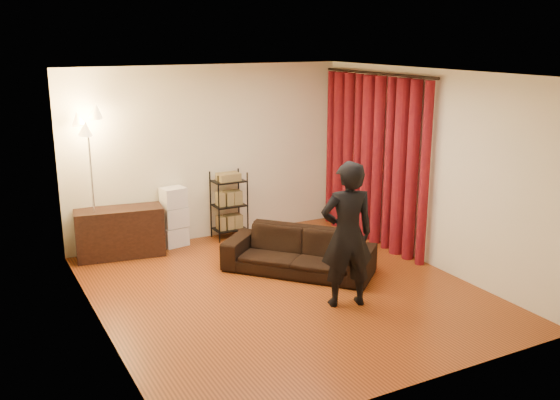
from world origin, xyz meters
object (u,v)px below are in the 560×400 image
storage_boxes (174,217)px  floor_lamp (92,188)px  sofa (299,252)px  wire_shelf (229,205)px  person (347,235)px  media_cabinet (120,233)px

storage_boxes → floor_lamp: 1.34m
sofa → wire_shelf: wire_shelf is taller
floor_lamp → person: bearing=-51.7°
person → floor_lamp: 3.71m
person → floor_lamp: floor_lamp is taller
sofa → floor_lamp: size_ratio=0.94×
media_cabinet → wire_shelf: (1.74, 0.05, 0.17)m
person → storage_boxes: 3.24m
media_cabinet → wire_shelf: wire_shelf is taller
person → media_cabinet: 3.56m
floor_lamp → storage_boxes: bearing=5.1°
storage_boxes → media_cabinet: bearing=-174.3°
sofa → wire_shelf: (-0.24, 1.80, 0.24)m
person → wire_shelf: size_ratio=1.64×
media_cabinet → floor_lamp: bearing=-167.8°
person → media_cabinet: person is taller
storage_boxes → floor_lamp: floor_lamp is taller
media_cabinet → floor_lamp: size_ratio=0.58×
person → floor_lamp: (-2.30, 2.91, 0.19)m
media_cabinet → storage_boxes: bearing=14.2°
person → wire_shelf: (-0.22, 2.98, -0.34)m
sofa → floor_lamp: (-2.32, 1.73, 0.78)m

